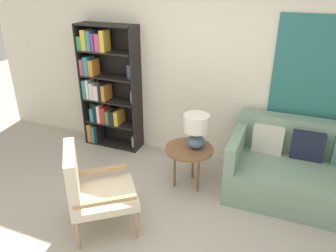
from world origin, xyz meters
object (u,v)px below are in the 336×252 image
(armchair, at_px, (89,187))
(couch, at_px, (303,172))
(bookshelf, at_px, (105,89))
(side_table, at_px, (189,152))
(table_lamp, at_px, (196,128))

(armchair, distance_m, couch, 2.42)
(armchair, height_order, couch, armchair)
(bookshelf, height_order, armchair, bookshelf)
(armchair, relative_size, side_table, 1.62)
(side_table, xyz_separation_m, table_lamp, (0.06, 0.05, 0.30))
(bookshelf, distance_m, couch, 2.88)
(side_table, bearing_deg, table_lamp, 36.12)
(table_lamp, bearing_deg, side_table, -143.88)
(armchair, xyz_separation_m, couch, (1.96, 1.41, -0.20))
(bookshelf, bearing_deg, couch, -6.05)
(armchair, bearing_deg, bookshelf, 116.31)
(bookshelf, relative_size, table_lamp, 4.25)
(table_lamp, bearing_deg, bookshelf, 160.31)
(couch, xyz_separation_m, table_lamp, (-1.24, -0.26, 0.46))
(bookshelf, height_order, couch, bookshelf)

